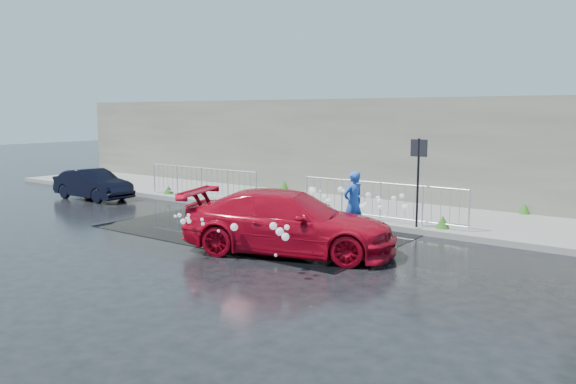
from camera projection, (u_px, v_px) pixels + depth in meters
name	position (u px, v px, depth m)	size (l,w,h in m)	color
ground	(220.00, 233.00, 14.86)	(90.00, 90.00, 0.00)	black
pavement	(322.00, 205.00, 18.84)	(30.00, 4.00, 0.15)	slate
curb	(287.00, 214.00, 17.24)	(30.00, 0.25, 0.16)	slate
retaining_wall	(356.00, 148.00, 20.33)	(30.00, 0.60, 3.50)	#58554A
puddle	(258.00, 229.00, 15.37)	(8.00, 5.00, 0.01)	black
sign_post	(418.00, 168.00, 14.63)	(0.45, 0.06, 2.50)	black
railing_left	(202.00, 182.00, 19.78)	(5.05, 0.05, 1.10)	silver
railing_right	(380.00, 200.00, 15.67)	(5.05, 0.05, 1.10)	silver
weeds	(314.00, 200.00, 18.39)	(12.17, 3.93, 0.42)	#235717
water_spray	(317.00, 211.00, 13.83)	(3.66, 5.41, 1.01)	white
red_car	(289.00, 222.00, 12.69)	(1.98, 4.87, 1.41)	#A9061A
dark_car	(93.00, 184.00, 20.54)	(1.17, 3.34, 1.10)	black
person	(353.00, 203.00, 14.51)	(0.61, 0.40, 1.68)	blue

